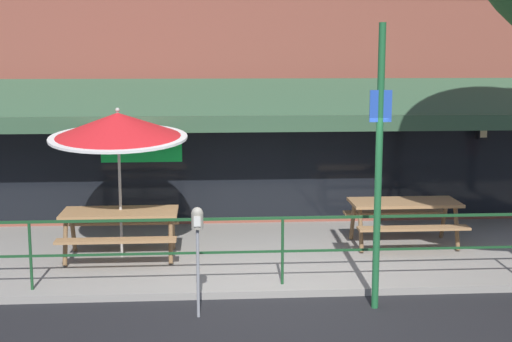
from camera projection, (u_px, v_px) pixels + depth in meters
The scene contains 9 objects.
ground_plane at pixel (285, 298), 9.73m from camera, with size 120.00×120.00×0.00m, color black.
patio_deck at pixel (271, 254), 11.69m from camera, with size 15.00×4.00×0.10m, color gray.
restaurant_building at pixel (261, 40), 13.31m from camera, with size 15.00×1.60×7.15m.
patio_railing at pixel (283, 236), 9.89m from camera, with size 13.84×0.04×0.97m.
picnic_table_left at pixel (120, 221), 11.18m from camera, with size 1.80×1.42×0.76m.
picnic_table_centre at pixel (404, 210), 11.92m from camera, with size 1.80×1.42×0.76m.
patio_umbrella_left at pixel (118, 127), 11.03m from camera, with size 2.14×2.14×2.39m.
parking_meter_near at pixel (197, 229), 8.85m from camera, with size 0.15×0.16×1.42m.
street_sign_pole at pixel (379, 165), 9.05m from camera, with size 0.28×0.09×3.68m.
Camera 1 is at (-1.04, -9.27, 3.30)m, focal length 50.00 mm.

